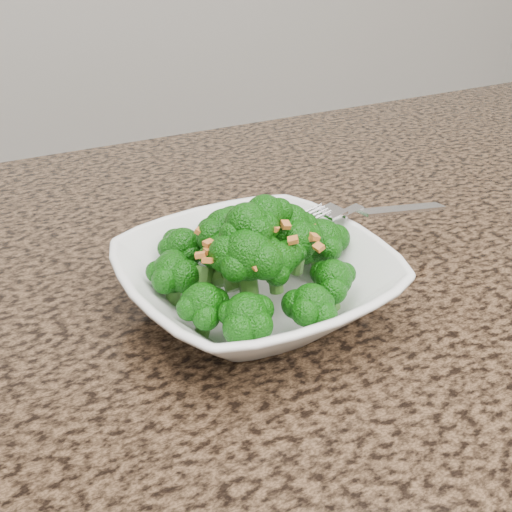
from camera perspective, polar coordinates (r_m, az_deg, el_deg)
granite_counter at (r=0.50m, az=9.38°, el=-9.19°), size 1.64×1.04×0.03m
bowl at (r=0.51m, az=0.00°, el=-2.41°), size 0.22×0.22×0.05m
broccoli_pile at (r=0.48m, az=0.00°, el=3.53°), size 0.18×0.18×0.07m
garlic_topping at (r=0.47m, az=0.00°, el=7.50°), size 0.11×0.11×0.01m
fork at (r=0.56m, az=8.76°, el=4.07°), size 0.18×0.06×0.01m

